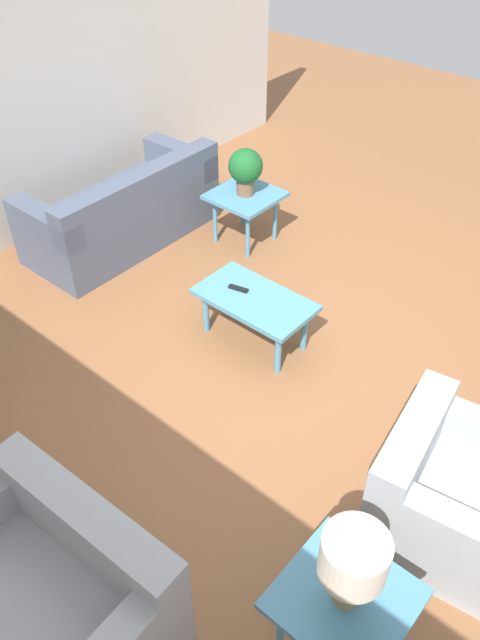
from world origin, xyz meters
TOP-DOWN VIEW (x-y plane):
  - ground_plane at (0.00, 0.00)m, footprint 14.00×14.00m
  - wall_right at (3.06, 0.00)m, footprint 0.12×7.20m
  - sofa at (2.24, -0.50)m, footprint 0.86×1.86m
  - armchair at (-1.51, 0.39)m, footprint 0.93×0.97m
  - loveseat at (-0.29, 2.18)m, footprint 1.25×0.86m
  - coffee_table at (0.37, -0.18)m, footprint 0.90×0.50m
  - side_table_plant at (1.37, -1.25)m, footprint 0.60×0.60m
  - side_table_lamp at (-1.44, 1.36)m, footprint 0.60×0.60m
  - potted_plant at (1.37, -1.25)m, footprint 0.32×0.32m
  - table_lamp at (-1.44, 1.36)m, footprint 0.30×0.30m
  - remote_control at (0.53, -0.17)m, footprint 0.16×0.08m

SIDE VIEW (x-z plane):
  - ground_plane at x=0.00m, z-range 0.00..0.00m
  - loveseat at x=-0.29m, z-range -0.08..0.67m
  - armchair at x=-1.51m, z-range -0.07..0.68m
  - sofa at x=2.24m, z-range -0.09..0.71m
  - coffee_table at x=0.37m, z-range 0.15..0.58m
  - remote_control at x=0.53m, z-range 0.42..0.44m
  - side_table_plant at x=1.37m, z-range 0.19..0.69m
  - side_table_lamp at x=-1.44m, z-range 0.19..0.69m
  - potted_plant at x=1.37m, z-range 0.54..0.98m
  - table_lamp at x=-1.44m, z-range 0.59..1.06m
  - wall_right at x=3.06m, z-range 0.00..2.70m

